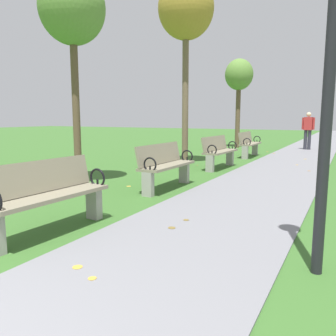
# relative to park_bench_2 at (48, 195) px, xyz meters

# --- Properties ---
(paved_walkway) EXTENTS (2.23, 44.00, 0.02)m
(paved_walkway) POSITION_rel_park_bench_2_xyz_m (1.62, 14.82, -0.48)
(paved_walkway) COLOR slate
(paved_walkway) RESTS_ON ground
(park_bench_2) EXTENTS (0.55, 1.62, 0.90)m
(park_bench_2) POSITION_rel_park_bench_2_xyz_m (0.00, 0.00, 0.00)
(park_bench_2) COLOR gray
(park_bench_2) RESTS_ON ground
(park_bench_3) EXTENTS (0.49, 1.61, 0.90)m
(park_bench_3) POSITION_rel_park_bench_2_xyz_m (-0.00, 3.01, 0.00)
(park_bench_3) COLOR gray
(park_bench_3) RESTS_ON ground
(park_bench_4) EXTENTS (0.54, 1.62, 0.90)m
(park_bench_4) POSITION_rel_park_bench_2_xyz_m (-0.00, 6.13, 0.00)
(park_bench_4) COLOR gray
(park_bench_4) RESTS_ON ground
(park_bench_5) EXTENTS (0.50, 1.61, 0.90)m
(park_bench_5) POSITION_rel_park_bench_2_xyz_m (-0.00, 9.30, 0.00)
(park_bench_5) COLOR gray
(park_bench_5) RESTS_ON ground
(tree_1) EXTENTS (1.31, 1.31, 4.29)m
(tree_1) POSITION_rel_park_bench_2_xyz_m (-1.80, 2.47, 3.03)
(tree_1) COLOR brown
(tree_1) RESTS_ON ground
(tree_2) EXTENTS (1.59, 1.59, 5.36)m
(tree_2) POSITION_rel_park_bench_2_xyz_m (-1.15, 6.34, 3.93)
(tree_2) COLOR brown
(tree_2) RESTS_ON ground
(tree_3) EXTENTS (1.28, 1.28, 4.07)m
(tree_3) POSITION_rel_park_bench_2_xyz_m (-1.50, 12.81, 2.77)
(tree_3) COLOR brown
(tree_3) RESTS_ON ground
(pedestrian_walking) EXTENTS (0.53, 0.24, 1.62)m
(pedestrian_walking) POSITION_rel_park_bench_2_xyz_m (1.55, 13.13, 0.44)
(pedestrian_walking) COLOR #2D2D38
(pedestrian_walking) RESTS_ON paved_walkway
(lamp_post) EXTENTS (0.28, 0.28, 3.48)m
(lamp_post) POSITION_rel_park_bench_2_xyz_m (3.03, 0.38, 1.82)
(lamp_post) COLOR black
(lamp_post) RESTS_ON ground
(scattered_leaves) EXTENTS (4.17, 17.13, 0.02)m
(scattered_leaves) POSITION_rel_park_bench_2_xyz_m (0.66, 4.08, -0.47)
(scattered_leaves) COLOR #AD6B23
(scattered_leaves) RESTS_ON ground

